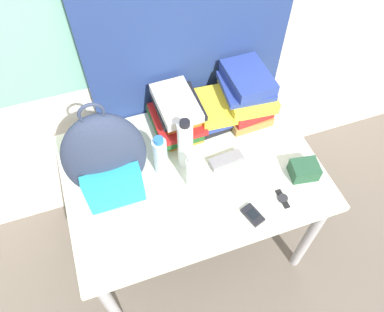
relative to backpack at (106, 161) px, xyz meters
The scene contains 13 objects.
ground_plane 1.07m from the backpack, 49.34° to the right, with size 12.00×12.00×0.00m, color #665B51.
desk 0.46m from the backpack, ahead, with size 1.11×0.79×0.71m.
backpack is the anchor object (origin of this frame).
book_stack_left 0.44m from the backpack, 34.23° to the left, with size 0.22×0.29×0.21m.
book_stack_center 0.61m from the backpack, 23.96° to the left, with size 0.23×0.25×0.12m.
book_stack_right 0.74m from the backpack, 18.93° to the left, with size 0.25×0.29×0.24m.
water_bottle 0.25m from the backpack, 10.78° to the left, with size 0.06×0.06×0.21m.
sports_bottle 0.34m from the backpack, ahead, with size 0.07×0.07×0.27m.
sunscreen_bottle 0.35m from the backpack, 13.38° to the right, with size 0.05×0.05×0.19m.
cell_phone 0.62m from the backpack, 31.04° to the right, with size 0.08×0.10×0.02m.
sunglasses_case 0.54m from the backpack, ahead, with size 0.15×0.07×0.04m.
camera_pouch 0.83m from the backpack, 13.38° to the right, with size 0.13×0.11×0.07m.
wristwatch 0.73m from the backpack, 22.57° to the right, with size 0.04×0.09×0.01m.
Camera 1 is at (-0.30, -0.48, 2.08)m, focal length 35.00 mm.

